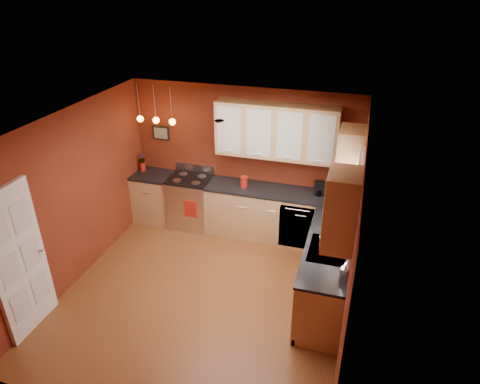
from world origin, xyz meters
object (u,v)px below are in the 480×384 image
(gas_range, at_px, (191,201))
(soap_pump, at_px, (345,271))
(sink, at_px, (328,251))
(red_canister, at_px, (244,182))
(coffee_maker, at_px, (319,189))

(gas_range, relative_size, soap_pump, 5.09)
(gas_range, xyz_separation_m, soap_pump, (2.87, -2.05, 0.57))
(sink, relative_size, red_canister, 3.56)
(red_canister, height_order, coffee_maker, coffee_maker)
(sink, distance_m, red_canister, 2.17)
(gas_range, distance_m, coffee_maker, 2.37)
(gas_range, bearing_deg, sink, -29.78)
(coffee_maker, height_order, soap_pump, coffee_maker)
(sink, height_order, coffee_maker, sink)
(gas_range, height_order, soap_pump, soap_pump)
(coffee_maker, bearing_deg, sink, -93.06)
(gas_range, distance_m, sink, 3.05)
(sink, xyz_separation_m, coffee_maker, (-0.32, 1.56, 0.13))
(coffee_maker, bearing_deg, gas_range, 166.66)
(red_canister, bearing_deg, coffee_maker, 4.00)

